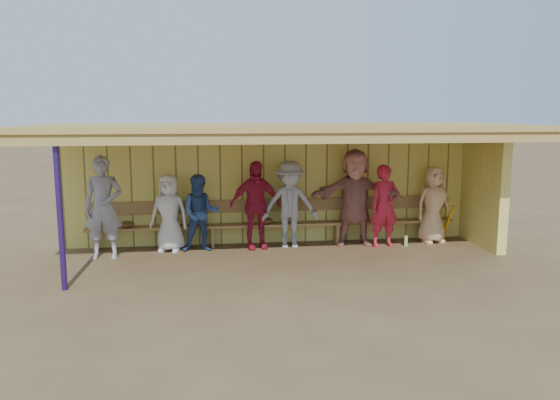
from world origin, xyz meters
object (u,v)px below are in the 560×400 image
object	(u,v)px
player_d	(255,205)
bench	(275,219)
player_f	(355,198)
player_g	(385,206)
player_e	(290,205)
player_c	(200,213)
player_h	(433,205)
player_a	(103,207)
player_b	(169,213)

from	to	relation	value
player_d	bench	xyz separation A→B (m)	(0.44, 0.31, -0.36)
player_f	player_g	size ratio (longest dim) A/B	1.19
player_e	player_c	bearing A→B (deg)	-175.64
player_h	player_g	bearing A→B (deg)	179.21
player_e	bench	world-z (taller)	player_e
player_g	bench	bearing A→B (deg)	159.22
player_f	player_h	world-z (taller)	player_f
player_e	bench	distance (m)	0.53
player_a	player_b	xyz separation A→B (m)	(1.17, 0.39, -0.21)
player_g	bench	world-z (taller)	player_g
player_h	bench	size ratio (longest dim) A/B	0.21
player_b	player_h	xyz separation A→B (m)	(5.43, 0.00, 0.05)
player_b	bench	distance (m)	2.17
player_f	player_h	xyz separation A→B (m)	(1.69, 0.00, -0.18)
player_d	player_h	world-z (taller)	player_d
player_f	bench	xyz separation A→B (m)	(-1.61, 0.31, -0.46)
player_a	player_b	distance (m)	1.25
player_f	player_e	bearing A→B (deg)	-172.78
player_f	player_d	bearing A→B (deg)	-172.78
player_d	player_e	size ratio (longest dim) A/B	1.01
player_a	bench	xyz separation A→B (m)	(3.30, 0.69, -0.44)
player_h	bench	world-z (taller)	player_h
player_a	player_c	bearing A→B (deg)	13.03
player_f	player_g	bearing A→B (deg)	-12.17
player_b	player_c	bearing A→B (deg)	7.43
player_b	player_d	bearing A→B (deg)	15.25
player_g	player_a	bearing A→B (deg)	174.26
player_a	player_b	size ratio (longest dim) A/B	1.27
player_e	player_h	distance (m)	3.04
player_b	player_d	xyz separation A→B (m)	(1.69, 0.00, 0.12)
player_e	player_g	world-z (taller)	player_e
player_e	bench	size ratio (longest dim) A/B	0.23
player_b	player_c	xyz separation A→B (m)	(0.61, -0.08, -0.00)
player_d	bench	world-z (taller)	player_d
bench	player_d	bearing A→B (deg)	-145.20
player_c	player_f	bearing A→B (deg)	0.82
player_a	bench	distance (m)	3.40
player_a	player_g	bearing A→B (deg)	5.29
player_f	player_h	bearing A→B (deg)	7.22
player_d	player_f	world-z (taller)	player_f
player_a	player_h	xyz separation A→B (m)	(6.59, 0.39, -0.16)
player_b	player_f	distance (m)	3.74
player_b	bench	bearing A→B (deg)	23.40
player_a	player_d	distance (m)	2.89
player_a	player_e	xyz separation A→B (m)	(3.56, 0.39, -0.09)
player_a	player_f	size ratio (longest dim) A/B	0.98
player_b	player_g	xyz separation A→B (m)	(4.30, -0.20, 0.07)
player_d	player_g	xyz separation A→B (m)	(2.61, -0.20, -0.05)
player_b	player_c	distance (m)	0.61
player_c	player_h	distance (m)	4.82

